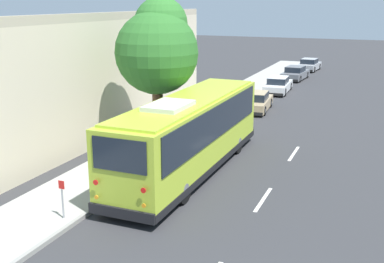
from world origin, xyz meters
The scene contains 15 objects.
ground_plane centered at (0.00, 0.00, 0.00)m, with size 160.00×160.00×0.00m, color #333335.
sidewalk_slab centered at (0.00, 3.03, 0.07)m, with size 80.00×3.00×0.15m, color #A3A099.
curb_strip centered at (0.00, 1.45, 0.07)m, with size 80.00×0.14×0.15m, color gray.
shuttle_bus centered at (0.05, -0.11, 1.83)m, with size 11.55×2.68×3.40m.
parked_sedan_tan centered at (12.83, 0.42, 0.58)m, with size 4.44×2.09×1.27m.
parked_sedan_white centered at (19.95, 0.45, 0.59)m, with size 4.75×1.86×1.27m.
parked_sedan_gray centered at (27.01, 0.40, 0.58)m, with size 4.54×2.02×1.26m.
parked_sedan_silver centered at (33.71, 0.17, 0.58)m, with size 4.25×2.01×1.27m.
street_tree centered at (2.61, 2.59, 5.01)m, with size 3.96×3.96×7.19m.
sign_post_near centered at (-6.07, 1.89, 0.83)m, with size 0.06×0.22×1.32m.
sign_post_far centered at (-3.87, 1.89, 0.66)m, with size 0.06×0.06×1.02m.
fire_hydrant centered at (6.99, 1.95, 0.55)m, with size 0.22×0.22×0.81m.
building_backdrop centered at (4.45, 9.66, 3.10)m, with size 21.33×8.15×6.57m.
lane_stripe_mid centered at (-1.69, -3.79, 0.00)m, with size 2.40×0.14×0.01m, color silver.
lane_stripe_ahead centered at (4.31, -3.79, 0.00)m, with size 2.40×0.14×0.01m, color silver.
Camera 1 is at (-18.02, -7.61, 7.12)m, focal length 45.00 mm.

